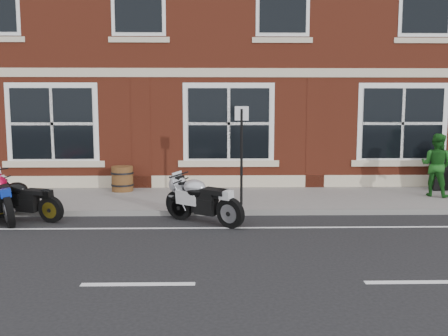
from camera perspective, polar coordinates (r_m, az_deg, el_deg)
The scene contains 12 objects.
ground at distance 10.12m, azimuth -7.27°, elevation -7.13°, with size 80.00×80.00×0.00m, color black.
sidewalk at distance 13.02m, azimuth -5.89°, elevation -3.61°, with size 30.00×3.00×0.12m, color slate.
kerb at distance 11.48m, azimuth -6.53°, elevation -5.09°, with size 30.00×0.16×0.12m, color slate.
pub_building at distance 20.57m, azimuth -4.35°, elevation 17.00°, with size 24.00×12.00×12.00m, color maroon.
moto_sport_red at distance 11.87m, azimuth -23.83°, elevation -2.83°, with size 1.19×1.92×0.96m.
moto_sport_black at distance 11.69m, azimuth -21.76°, elevation -3.22°, with size 1.79×0.77×0.84m.
moto_sport_silver at distance 10.62m, azimuth -2.46°, elevation -3.44°, with size 1.69×1.40×0.93m.
moto_naked_black at distance 10.59m, azimuth -2.32°, elevation -3.78°, with size 1.62×1.08×0.83m.
pedestrian_right at distance 14.13m, azimuth 23.11°, elevation 0.32°, with size 0.80×0.62×1.65m, color #185317.
a_board_sign at distance 15.21m, azimuth 23.84°, elevation -0.32°, with size 0.65×0.44×1.09m, color black, non-canonical shape.
barrel_planter at distance 14.12m, azimuth -11.54°, elevation -1.21°, with size 0.62×0.62×0.69m.
parking_sign at distance 11.80m, azimuth 2.02°, elevation 2.25°, with size 0.32×0.12×2.35m.
Camera 1 is at (1.06, -9.75, 2.50)m, focal length 40.00 mm.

